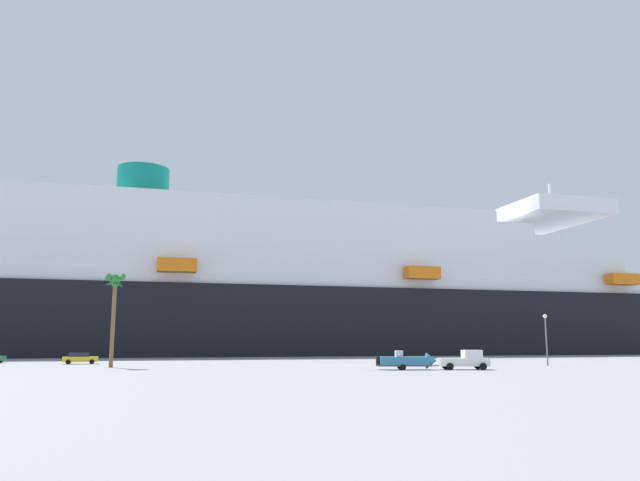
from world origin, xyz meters
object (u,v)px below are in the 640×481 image
small_boat_on_trailer (410,361)px  street_lamp (546,331)px  pickup_truck (465,360)px  palm_tree (115,291)px  cruise_ship (297,294)px  parked_car_yellow_taxi (80,358)px

small_boat_on_trailer → street_lamp: size_ratio=1.13×
pickup_truck → street_lamp: size_ratio=0.86×
street_lamp → palm_tree: bearing=175.8°
cruise_ship → parked_car_yellow_taxi: size_ratio=56.13×
pickup_truck → street_lamp: bearing=31.2°
street_lamp → small_boat_on_trailer: bearing=-158.5°
street_lamp → parked_car_yellow_taxi: (-62.46, 17.68, -3.70)m
palm_tree → parked_car_yellow_taxi: palm_tree is taller
street_lamp → parked_car_yellow_taxi: street_lamp is taller
cruise_ship → street_lamp: size_ratio=41.13×
cruise_ship → pickup_truck: bearing=-85.0°
street_lamp → parked_car_yellow_taxi: size_ratio=1.36×
cruise_ship → palm_tree: bearing=-115.9°
pickup_truck → parked_car_yellow_taxi: size_ratio=1.17×
palm_tree → street_lamp: size_ratio=1.72×
cruise_ship → palm_tree: size_ratio=23.90×
small_boat_on_trailer → palm_tree: (-34.19, 12.83, 8.51)m
cruise_ship → pickup_truck: size_ratio=48.06×
palm_tree → parked_car_yellow_taxi: bearing=114.3°
pickup_truck → cruise_ship: bearing=95.0°
small_boat_on_trailer → parked_car_yellow_taxi: bearing=146.8°
cruise_ship → small_boat_on_trailer: (0.90, -81.42, -13.86)m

